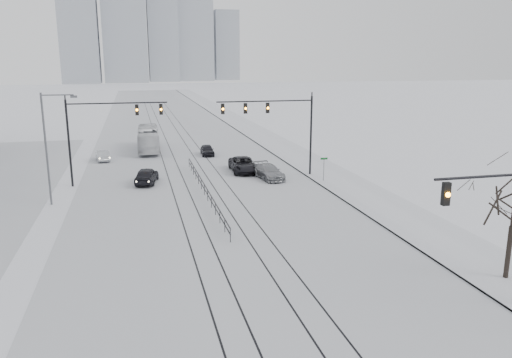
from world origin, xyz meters
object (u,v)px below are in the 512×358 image
sedan_sb_outer (103,156)px  sedan_nb_front (243,165)px  sedan_sb_inner (147,176)px  sedan_nb_right (269,172)px  sedan_nb_far (207,150)px  box_truck (148,139)px

sedan_sb_outer → sedan_nb_front: sedan_nb_front is taller
sedan_sb_inner → sedan_nb_right: sedan_sb_inner is taller
sedan_nb_right → sedan_sb_inner: bearing=167.4°
sedan_nb_far → sedan_sb_inner: bearing=-118.4°
sedan_sb_inner → sedan_sb_outer: bearing=-58.0°
sedan_sb_outer → sedan_nb_right: size_ratio=0.79×
sedan_nb_front → sedan_nb_far: 10.59m
sedan_sb_outer → box_truck: bearing=-142.8°
sedan_nb_right → sedan_nb_front: bearing=107.4°
sedan_sb_outer → box_truck: size_ratio=0.35×
sedan_sb_inner → sedan_nb_far: sedan_sb_inner is taller
sedan_sb_inner → sedan_nb_far: (7.70, 13.09, -0.12)m
sedan_sb_outer → sedan_nb_right: 21.14m
sedan_sb_inner → sedan_sb_outer: 13.27m
sedan_nb_far → box_truck: (-6.91, 4.93, 0.89)m
sedan_sb_outer → sedan_nb_far: (12.34, 0.66, 0.01)m
sedan_sb_inner → sedan_nb_front: 10.38m
sedan_sb_inner → sedan_sb_outer: sedan_sb_inner is taller
sedan_nb_front → box_truck: box_truck is taller
sedan_nb_right → sedan_sb_outer: bearing=132.6°
sedan_nb_far → sedan_nb_front: bearing=-75.3°
sedan_sb_outer → sedan_nb_far: sedan_nb_far is taller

